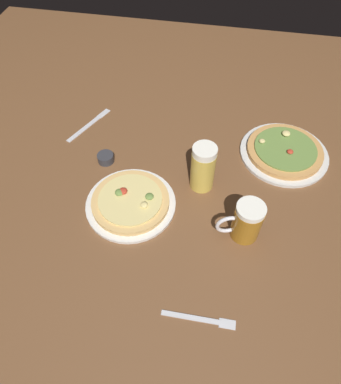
# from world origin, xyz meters

# --- Properties ---
(ground_plane) EXTENTS (2.40, 2.40, 0.03)m
(ground_plane) POSITION_xyz_m (0.00, 0.00, -0.01)
(ground_plane) COLOR brown
(pizza_plate_near) EXTENTS (0.30, 0.30, 0.05)m
(pizza_plate_near) POSITION_xyz_m (-0.12, -0.06, 0.02)
(pizza_plate_near) COLOR silver
(pizza_plate_near) RESTS_ON ground_plane
(pizza_plate_far) EXTENTS (0.32, 0.32, 0.05)m
(pizza_plate_far) POSITION_xyz_m (0.38, 0.27, 0.02)
(pizza_plate_far) COLOR silver
(pizza_plate_far) RESTS_ON ground_plane
(beer_mug_dark) EXTENTS (0.14, 0.09, 0.14)m
(beer_mug_dark) POSITION_xyz_m (0.25, -0.10, 0.07)
(beer_mug_dark) COLOR #9E6619
(beer_mug_dark) RESTS_ON ground_plane
(beer_mug_amber) EXTENTS (0.08, 0.14, 0.18)m
(beer_mug_amber) POSITION_xyz_m (0.09, 0.07, 0.09)
(beer_mug_amber) COLOR gold
(beer_mug_amber) RESTS_ON ground_plane
(ramekin_sauce) EXTENTS (0.06, 0.06, 0.03)m
(ramekin_sauce) POSITION_xyz_m (-0.26, 0.11, 0.02)
(ramekin_sauce) COLOR #333338
(ramekin_sauce) RESTS_ON ground_plane
(fork_left) EXTENTS (0.20, 0.03, 0.01)m
(fork_left) POSITION_xyz_m (0.16, -0.39, 0.00)
(fork_left) COLOR silver
(fork_left) RESTS_ON ground_plane
(knife_right) EXTENTS (0.12, 0.22, 0.01)m
(knife_right) POSITION_xyz_m (-0.39, 0.29, 0.00)
(knife_right) COLOR silver
(knife_right) RESTS_ON ground_plane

